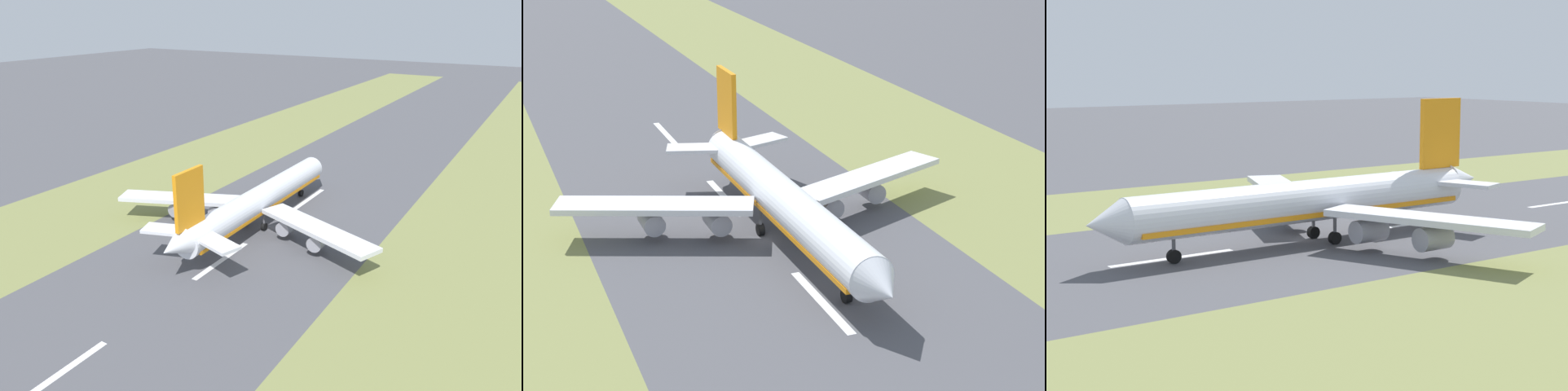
{
  "view_description": "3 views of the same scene",
  "coord_description": "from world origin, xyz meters",
  "views": [
    {
      "loc": [
        53.24,
        -93.16,
        47.67
      ],
      "look_at": [
        -2.72,
        1.02,
        7.0
      ],
      "focal_mm": 35.0,
      "sensor_mm": 36.0,
      "label": 1
    },
    {
      "loc": [
        40.26,
        110.94,
        51.23
      ],
      "look_at": [
        -2.72,
        1.02,
        7.0
      ],
      "focal_mm": 60.0,
      "sensor_mm": 36.0,
      "label": 2
    },
    {
      "loc": [
        -102.62,
        72.04,
        25.56
      ],
      "look_at": [
        -2.72,
        1.02,
        7.0
      ],
      "focal_mm": 60.0,
      "sensor_mm": 36.0,
      "label": 3
    }
  ],
  "objects": [
    {
      "name": "ground_plane",
      "position": [
        0.0,
        0.0,
        0.0
      ],
      "size": [
        800.0,
        800.0,
        0.0
      ],
      "primitive_type": "plane",
      "color": "#4C4C51"
    },
    {
      "name": "grass_median_west",
      "position": [
        -45.0,
        0.0,
        0.0
      ],
      "size": [
        40.0,
        600.0,
        0.01
      ],
      "primitive_type": "cube",
      "color": "olive",
      "rests_on": "ground"
    },
    {
      "name": "grass_median_east",
      "position": [
        45.0,
        0.0,
        0.0
      ],
      "size": [
        40.0,
        600.0,
        0.01
      ],
      "primitive_type": "cube",
      "color": "olive",
      "rests_on": "ground"
    },
    {
      "name": "centreline_dash_near",
      "position": [
        0.0,
        -58.98,
        0.01
      ],
      "size": [
        1.2,
        18.0,
        0.01
      ],
      "primitive_type": "cube",
      "color": "silver",
      "rests_on": "ground"
    },
    {
      "name": "centreline_dash_mid",
      "position": [
        0.0,
        -18.98,
        0.01
      ],
      "size": [
        1.2,
        18.0,
        0.01
      ],
      "primitive_type": "cube",
      "color": "silver",
      "rests_on": "ground"
    },
    {
      "name": "centreline_dash_far",
      "position": [
        0.0,
        21.02,
        0.01
      ],
      "size": [
        1.2,
        18.0,
        0.01
      ],
      "primitive_type": "cube",
      "color": "silver",
      "rests_on": "ground"
    },
    {
      "name": "airplane_main_jet",
      "position": [
        -2.7,
        -0.88,
        6.02
      ],
      "size": [
        64.13,
        67.03,
        20.2
      ],
      "color": "silver",
      "rests_on": "ground"
    }
  ]
}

